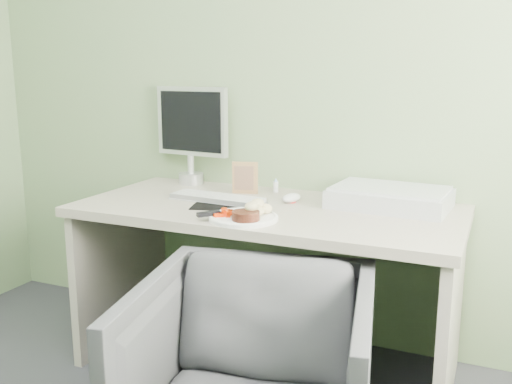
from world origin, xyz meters
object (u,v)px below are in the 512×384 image
at_px(desk, 267,248).
at_px(plate, 243,218).
at_px(monitor, 192,130).
at_px(scanner, 390,199).
at_px(desk_chair, 252,383).

bearing_deg(desk, plate, -89.22).
height_order(plate, monitor, monitor).
bearing_deg(plate, monitor, 134.21).
relative_size(scanner, monitor, 0.99).
bearing_deg(monitor, plate, -39.86).
bearing_deg(desk, desk_chair, -70.94).
xyz_separation_m(plate, desk_chair, (0.23, -0.43, -0.40)).
bearing_deg(scanner, desk_chair, -101.26).
distance_m(plate, desk_chair, 0.63).
xyz_separation_m(scanner, monitor, (-1.01, 0.12, 0.23)).
bearing_deg(scanner, monitor, 177.27).
distance_m(monitor, desk_chair, 1.42).
relative_size(desk, monitor, 3.33).
xyz_separation_m(desk, scanner, (0.47, 0.19, 0.22)).
distance_m(desk, desk_chair, 0.75).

